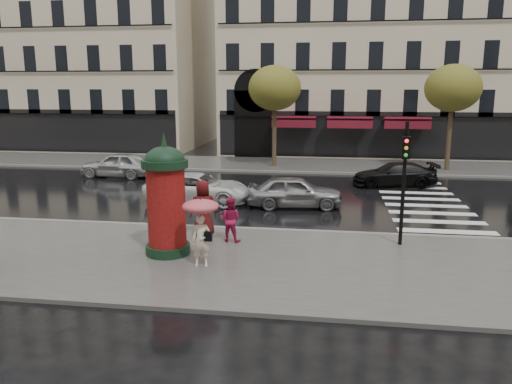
% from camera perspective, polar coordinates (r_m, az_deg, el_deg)
% --- Properties ---
extents(ground, '(160.00, 160.00, 0.00)m').
position_cam_1_polar(ground, '(15.61, 2.15, -7.77)').
color(ground, black).
rests_on(ground, ground).
extents(near_sidewalk, '(90.00, 7.00, 0.12)m').
position_cam_1_polar(near_sidewalk, '(15.12, 1.95, -8.19)').
color(near_sidewalk, '#474744').
rests_on(near_sidewalk, ground).
extents(far_sidewalk, '(90.00, 6.00, 0.12)m').
position_cam_1_polar(far_sidewalk, '(34.05, 5.61, 3.08)').
color(far_sidewalk, '#474744').
rests_on(far_sidewalk, ground).
extents(near_kerb, '(90.00, 0.25, 0.14)m').
position_cam_1_polar(near_kerb, '(18.43, 3.17, -4.45)').
color(near_kerb, slate).
rests_on(near_kerb, ground).
extents(far_kerb, '(90.00, 0.25, 0.14)m').
position_cam_1_polar(far_kerb, '(31.09, 5.34, 2.26)').
color(far_kerb, slate).
rests_on(far_kerb, ground).
extents(zebra_crossing, '(3.60, 11.75, 0.01)m').
position_cam_1_polar(zebra_crossing, '(25.18, 18.30, -0.74)').
color(zebra_crossing, silver).
rests_on(zebra_crossing, ground).
extents(bldg_far_corner, '(26.00, 14.00, 22.90)m').
position_cam_1_polar(bldg_far_corner, '(45.25, 14.71, 19.23)').
color(bldg_far_corner, '#B7A88C').
rests_on(bldg_far_corner, ground).
extents(bldg_far_left, '(24.00, 14.00, 22.90)m').
position_cam_1_polar(bldg_far_left, '(50.81, -20.42, 18.04)').
color(bldg_far_left, '#B7A88C').
rests_on(bldg_far_left, ground).
extents(tree_far_left, '(3.40, 3.40, 6.64)m').
position_cam_1_polar(tree_far_left, '(32.81, 2.14, 11.75)').
color(tree_far_left, '#38281C').
rests_on(tree_far_left, ground).
extents(tree_far_right, '(3.40, 3.40, 6.64)m').
position_cam_1_polar(tree_far_right, '(33.46, 21.59, 10.95)').
color(tree_far_right, '#38281C').
rests_on(tree_far_right, ground).
extents(woman_umbrella, '(1.06, 1.06, 2.04)m').
position_cam_1_polar(woman_umbrella, '(14.48, -6.32, -3.34)').
color(woman_umbrella, '#EFDEC5').
rests_on(woman_umbrella, near_sidewalk).
extents(woman_red, '(0.82, 0.69, 1.52)m').
position_cam_1_polar(woman_red, '(16.87, -2.98, -3.14)').
color(woman_red, '#AA1444').
rests_on(woman_red, near_sidewalk).
extents(man_burgundy, '(1.13, 0.92, 1.99)m').
position_cam_1_polar(man_burgundy, '(17.47, -6.03, -1.87)').
color(man_burgundy, '#470E0F').
rests_on(man_burgundy, near_sidewalk).
extents(morris_column, '(1.42, 1.42, 3.82)m').
position_cam_1_polar(morris_column, '(15.60, -10.24, -0.52)').
color(morris_column, black).
rests_on(morris_column, near_sidewalk).
extents(traffic_light, '(0.27, 0.39, 4.07)m').
position_cam_1_polar(traffic_light, '(16.74, 16.61, 2.24)').
color(traffic_light, black).
rests_on(traffic_light, near_sidewalk).
extents(car_silver, '(4.34, 2.12, 1.43)m').
position_cam_1_polar(car_silver, '(22.18, 4.46, 0.05)').
color(car_silver, '#98999C').
rests_on(car_silver, ground).
extents(car_white, '(4.92, 2.28, 1.36)m').
position_cam_1_polar(car_white, '(23.13, -6.59, 0.42)').
color(car_white, white).
rests_on(car_white, ground).
extents(car_black, '(4.61, 2.32, 1.28)m').
position_cam_1_polar(car_black, '(27.92, 15.54, 1.96)').
color(car_black, black).
rests_on(car_black, ground).
extents(car_far_silver, '(4.46, 1.98, 1.49)m').
position_cam_1_polar(car_far_silver, '(30.73, -15.50, 3.03)').
color(car_far_silver, '#B9BABE').
rests_on(car_far_silver, ground).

